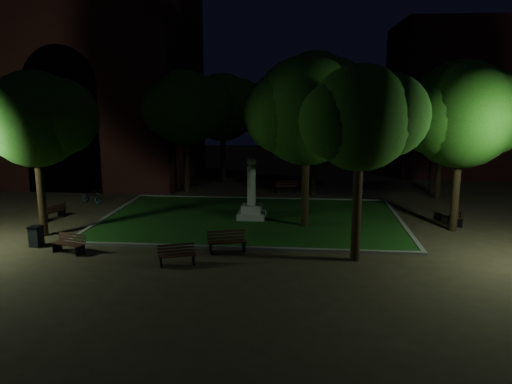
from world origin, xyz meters
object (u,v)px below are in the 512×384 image
bench_near_left (177,255)px  bench_west_near (69,244)px  bench_right_side (455,215)px  bicycle (92,196)px  bench_near_right (227,242)px  trash_bin (36,236)px  bench_far_side (286,187)px  monument (252,201)px  bench_left_side (54,212)px

bench_near_left → bench_west_near: (-4.76, 1.01, 0.00)m
bench_right_side → bicycle: size_ratio=1.13×
bench_near_left → bicycle: bicycle is taller
bench_near_right → trash_bin: size_ratio=1.91×
trash_bin → bicycle: (-1.22, 8.47, -0.02)m
bench_right_side → bench_far_side: 11.40m
monument → bench_right_side: (10.29, 0.17, -0.51)m
bicycle → bench_far_side: bearing=-45.1°
bench_right_side → bicycle: (-20.19, 2.79, -0.02)m
trash_bin → bench_right_side: bearing=16.7°
bench_west_near → bench_right_side: size_ratio=0.83×
monument → bench_west_near: bearing=-137.9°
monument → bicycle: bearing=163.4°
bench_west_near → bench_right_side: 18.31m
bench_left_side → bench_right_side: (20.55, 1.10, 0.07)m
bench_left_side → bench_right_side: bench_right_side is taller
bench_right_side → trash_bin: size_ratio=2.05×
bench_far_side → bicycle: size_ratio=0.95×
trash_bin → bench_near_left: bearing=-14.5°
bench_west_near → bench_right_side: bearing=38.6°
bench_west_near → bench_near_right: bearing=24.8°
bench_near_left → bench_near_right: bearing=25.6°
bench_near_left → trash_bin: (-6.57, 1.70, 0.08)m
bench_near_right → bench_near_left: bearing=-151.0°
bench_near_right → bench_far_side: 13.03m
monument → bench_left_side: size_ratio=2.13×
trash_bin → bench_far_side: bearing=51.8°
bench_near_right → bench_west_near: bench_near_right is taller
monument → bicycle: size_ratio=1.99×
bench_near_right → bench_far_side: (1.96, 12.88, -0.04)m
bench_near_left → bench_left_side: bearing=121.4°
monument → trash_bin: size_ratio=3.63×
monument → bench_right_side: 10.31m
bench_west_near → bench_left_side: bearing=140.9°
bench_right_side → bench_left_side: bearing=110.5°
bench_west_near → bicycle: (-3.02, 9.16, 0.06)m
bench_near_left → bench_right_side: 14.44m
monument → bench_near_left: size_ratio=2.15×
bench_west_near → bench_left_side: bench_left_side is taller
bench_near_left → bench_west_near: 4.87m
monument → bench_right_side: size_ratio=1.77×
monument → bench_far_side: bearing=78.5°
monument → bench_west_near: 9.28m
bench_west_near → bench_far_side: size_ratio=0.98×
bench_left_side → bench_west_near: bearing=48.0°
bench_far_side → bicycle: 12.25m
bench_near_right → bench_left_side: bench_near_right is taller
monument → bench_far_side: monument is taller
monument → bench_west_near: monument is taller
bench_near_right → bicycle: bench_near_right is taller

